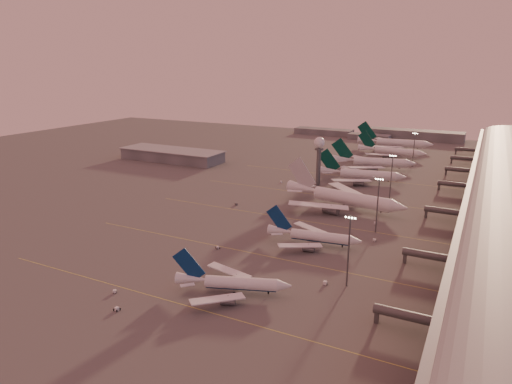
% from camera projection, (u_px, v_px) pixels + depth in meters
% --- Properties ---
extents(ground, '(700.00, 700.00, 0.00)m').
position_uv_depth(ground, '(201.00, 254.00, 177.62)').
color(ground, '#4D4B4B').
rests_on(ground, ground).
extents(taxiway_markings, '(180.00, 185.25, 0.02)m').
position_uv_depth(taxiway_markings, '(322.00, 223.00, 212.44)').
color(taxiway_markings, '#DCD54D').
rests_on(taxiway_markings, ground).
extents(terminal, '(57.00, 362.00, 23.04)m').
position_uv_depth(terminal, '(512.00, 194.00, 221.76)').
color(terminal, black).
rests_on(terminal, ground).
extents(hangar, '(82.00, 27.00, 8.50)m').
position_uv_depth(hangar, '(172.00, 155.00, 349.03)').
color(hangar, slate).
rests_on(hangar, ground).
extents(radar_tower, '(6.40, 6.40, 31.10)m').
position_uv_depth(radar_tower, '(319.00, 151.00, 272.55)').
color(radar_tower, '#525559').
rests_on(radar_tower, ground).
extents(mast_a, '(3.60, 0.56, 25.00)m').
position_uv_depth(mast_a, '(349.00, 248.00, 148.45)').
color(mast_a, '#525559').
rests_on(mast_a, ground).
extents(mast_b, '(3.60, 0.56, 25.00)m').
position_uv_depth(mast_b, '(378.00, 202.00, 196.89)').
color(mast_b, '#525559').
rests_on(mast_b, ground).
extents(mast_c, '(3.60, 0.56, 25.00)m').
position_uv_depth(mast_c, '(391.00, 175.00, 246.20)').
color(mast_c, '#525559').
rests_on(mast_c, ground).
extents(mast_d, '(3.60, 0.56, 25.00)m').
position_uv_depth(mast_d, '(414.00, 148.00, 324.19)').
color(mast_d, '#525559').
rests_on(mast_d, ground).
extents(distant_horizon, '(165.00, 37.50, 9.00)m').
position_uv_depth(distant_horizon, '(385.00, 134.00, 453.98)').
color(distant_horizon, slate).
rests_on(distant_horizon, ground).
extents(narrowbody_near, '(36.92, 28.93, 15.04)m').
position_uv_depth(narrowbody_near, '(233.00, 285.00, 146.49)').
color(narrowbody_near, white).
rests_on(narrowbody_near, ground).
extents(narrowbody_mid, '(39.65, 31.46, 15.53)m').
position_uv_depth(narrowbody_mid, '(314.00, 238.00, 185.96)').
color(narrowbody_mid, white).
rests_on(narrowbody_mid, ground).
extents(widebody_white, '(66.37, 52.78, 23.47)m').
position_uv_depth(widebody_white, '(344.00, 200.00, 233.49)').
color(widebody_white, white).
rests_on(widebody_white, ground).
extents(greentail_a, '(54.84, 43.97, 20.02)m').
position_uv_depth(greentail_a, '(362.00, 176.00, 285.60)').
color(greentail_a, white).
rests_on(greentail_a, ground).
extents(greentail_b, '(57.64, 46.03, 21.28)m').
position_uv_depth(greentail_b, '(374.00, 164.00, 320.09)').
color(greentail_b, white).
rests_on(greentail_b, ground).
extents(greentail_c, '(54.63, 44.04, 19.83)m').
position_uv_depth(greentail_c, '(392.00, 153.00, 361.46)').
color(greentail_c, white).
rests_on(greentail_c, ground).
extents(greentail_d, '(64.23, 51.63, 23.35)m').
position_uv_depth(greentail_d, '(395.00, 144.00, 394.69)').
color(greentail_d, white).
rests_on(greentail_d, ground).
extents(gsv_truck_a, '(5.47, 4.81, 2.18)m').
position_uv_depth(gsv_truck_a, '(116.00, 290.00, 147.27)').
color(gsv_truck_a, white).
rests_on(gsv_truck_a, ground).
extents(gsv_tug_near, '(2.49, 3.81, 1.04)m').
position_uv_depth(gsv_tug_near, '(117.00, 309.00, 136.80)').
color(gsv_tug_near, white).
rests_on(gsv_tug_near, ground).
extents(gsv_catering_a, '(5.74, 2.87, 4.64)m').
position_uv_depth(gsv_catering_a, '(326.00, 278.00, 152.45)').
color(gsv_catering_a, white).
rests_on(gsv_catering_a, ground).
extents(gsv_tug_mid, '(3.72, 3.28, 0.91)m').
position_uv_depth(gsv_tug_mid, '(218.00, 248.00, 182.67)').
color(gsv_tug_mid, white).
rests_on(gsv_tug_mid, ground).
extents(gsv_truck_b, '(5.94, 3.71, 2.26)m').
position_uv_depth(gsv_truck_b, '(376.00, 239.00, 189.96)').
color(gsv_truck_b, white).
rests_on(gsv_truck_b, ground).
extents(gsv_truck_c, '(5.29, 5.98, 2.39)m').
position_uv_depth(gsv_truck_c, '(237.00, 203.00, 238.97)').
color(gsv_truck_c, '#545759').
rests_on(gsv_truck_c, ground).
extents(gsv_catering_b, '(4.92, 2.44, 3.99)m').
position_uv_depth(gsv_catering_b, '(376.00, 220.00, 210.23)').
color(gsv_catering_b, white).
rests_on(gsv_catering_b, ground).
extents(gsv_tug_far, '(3.85, 3.69, 0.96)m').
position_uv_depth(gsv_tug_far, '(317.00, 190.00, 266.19)').
color(gsv_tug_far, white).
rests_on(gsv_tug_far, ground).
extents(gsv_truck_d, '(2.25, 5.81, 2.34)m').
position_uv_depth(gsv_truck_d, '(281.00, 181.00, 283.84)').
color(gsv_truck_d, white).
rests_on(gsv_truck_d, ground).
extents(gsv_tug_hangar, '(3.93, 2.74, 1.03)m').
position_uv_depth(gsv_tug_hangar, '(386.00, 179.00, 291.30)').
color(gsv_tug_hangar, orange).
rests_on(gsv_tug_hangar, ground).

